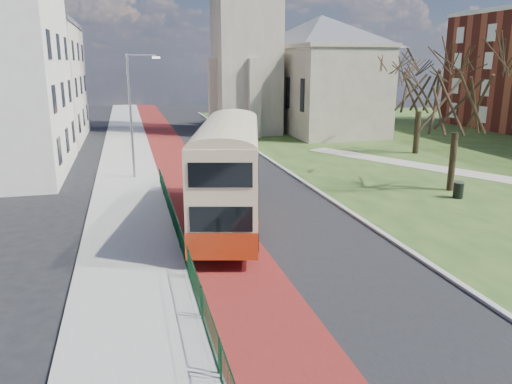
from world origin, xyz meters
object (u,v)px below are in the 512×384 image
object	(u,v)px
winter_tree_far	(421,77)
litter_bin	(458,190)
winter_tree_near	(460,85)
bus	(229,169)
streetlamp	(133,110)

from	to	relation	value
winter_tree_far	litter_bin	bearing A→B (deg)	-112.71
winter_tree_near	litter_bin	xyz separation A→B (m)	(-0.68, -1.71, -5.78)
bus	winter_tree_near	world-z (taller)	winter_tree_near
streetlamp	winter_tree_far	distance (m)	23.74
bus	winter_tree_near	size ratio (longest dim) A/B	1.31
streetlamp	winter_tree_far	xyz separation A→B (m)	(23.36, 3.79, 1.79)
streetlamp	winter_tree_near	size ratio (longest dim) A/B	0.89
winter_tree_far	litter_bin	xyz separation A→B (m)	(-5.71, -13.65, -5.86)
winter_tree_near	winter_tree_far	distance (m)	12.97
bus	litter_bin	bearing A→B (deg)	20.27
streetlamp	litter_bin	bearing A→B (deg)	-29.20
winter_tree_near	litter_bin	size ratio (longest dim) A/B	9.36
winter_tree_near	litter_bin	world-z (taller)	winter_tree_near
winter_tree_far	streetlamp	bearing A→B (deg)	-170.79
bus	litter_bin	size ratio (longest dim) A/B	12.23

